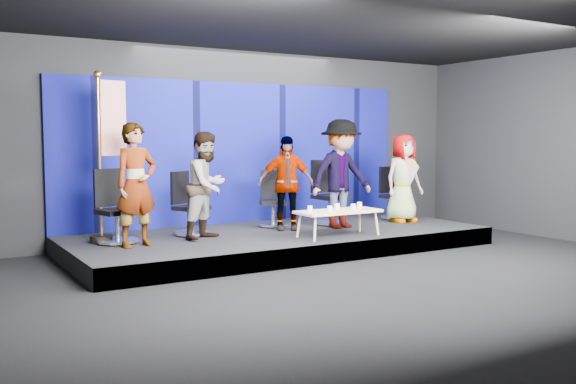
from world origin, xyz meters
name	(u,v)px	position (x,y,z in m)	size (l,w,h in m)	color
ground	(372,276)	(0.00, 0.00, 0.00)	(10.00, 10.00, 0.00)	black
room_walls	(374,97)	(0.00, 0.00, 2.43)	(10.02, 8.02, 3.51)	black
riser	(280,240)	(0.00, 2.50, 0.15)	(7.00, 3.00, 0.30)	black
backdrop	(240,153)	(0.00, 3.95, 1.60)	(7.00, 0.08, 2.60)	#070854
chair_a	(115,219)	(-2.72, 2.76, 0.67)	(0.76, 0.76, 1.12)	silver
panelist_a	(136,185)	(-2.54, 2.28, 1.20)	(0.66, 0.43, 1.81)	black
chair_b	(189,214)	(-1.46, 2.93, 0.64)	(0.80, 0.80, 1.04)	silver
panelist_b	(207,185)	(-1.35, 2.44, 1.14)	(0.82, 0.64, 1.68)	black
chair_c	(273,208)	(0.23, 3.13, 0.63)	(0.75, 0.75, 1.00)	silver
panelist_c	(286,183)	(0.20, 2.63, 1.11)	(0.95, 0.39, 1.62)	black
chair_d	(328,203)	(1.24, 2.84, 0.69)	(0.69, 0.69, 1.18)	silver
panelist_d	(341,174)	(1.16, 2.34, 1.25)	(1.23, 0.71, 1.91)	black
chair_e	(393,202)	(2.78, 2.84, 0.63)	(0.59, 0.59, 1.02)	silver
panelist_e	(403,178)	(2.61, 2.37, 1.12)	(0.81, 0.52, 1.65)	black
coffee_table	(338,212)	(0.55, 1.56, 0.69)	(1.39, 0.60, 0.43)	tan
mug_a	(310,209)	(0.05, 1.64, 0.77)	(0.08, 0.08, 0.09)	silver
mug_b	(330,209)	(0.30, 1.44, 0.77)	(0.08, 0.08, 0.09)	silver
mug_c	(337,207)	(0.56, 1.61, 0.78)	(0.09, 0.09, 0.10)	silver
mug_d	(353,207)	(0.79, 1.49, 0.77)	(0.08, 0.08, 0.09)	silver
mug_e	(359,205)	(1.01, 1.61, 0.78)	(0.08, 0.08, 0.10)	silver
flag_stand	(108,152)	(-2.76, 2.93, 1.67)	(0.59, 0.34, 2.59)	black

